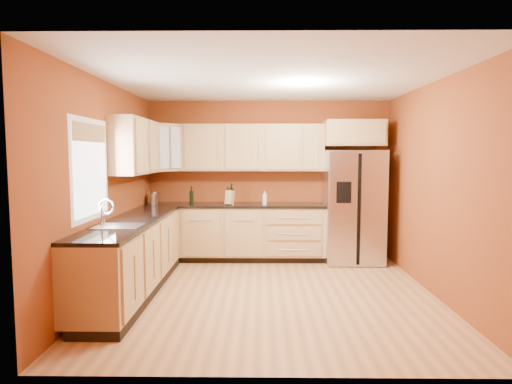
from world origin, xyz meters
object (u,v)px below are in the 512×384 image
at_px(canister_left, 154,198).
at_px(wine_bottle_a, 232,194).
at_px(refrigerator, 353,206).
at_px(soap_dispenser, 265,198).
at_px(knife_block, 230,197).

height_order(canister_left, wine_bottle_a, wine_bottle_a).
relative_size(refrigerator, soap_dispenser, 8.54).
bearing_deg(soap_dispenser, canister_left, 178.26).
xyz_separation_m(refrigerator, knife_block, (-1.96, -0.01, 0.14)).
relative_size(refrigerator, canister_left, 9.17).
relative_size(wine_bottle_a, knife_block, 1.48).
distance_m(wine_bottle_a, knife_block, 0.08).
bearing_deg(wine_bottle_a, knife_block, -117.07).
relative_size(canister_left, knife_block, 0.87).
xyz_separation_m(wine_bottle_a, knife_block, (-0.03, -0.05, -0.05)).
distance_m(refrigerator, soap_dispenser, 1.41).
relative_size(knife_block, soap_dispenser, 1.07).
bearing_deg(canister_left, wine_bottle_a, -2.52).
xyz_separation_m(canister_left, soap_dispenser, (1.80, -0.05, 0.01)).
distance_m(refrigerator, knife_block, 1.97).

